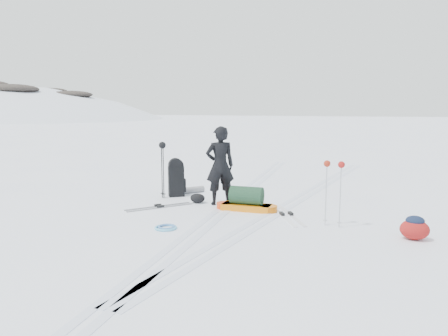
{
  "coord_description": "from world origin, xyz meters",
  "views": [
    {
      "loc": [
        3.26,
        -8.88,
        2.31
      ],
      "look_at": [
        -0.01,
        0.18,
        0.95
      ],
      "focal_mm": 35.0,
      "sensor_mm": 36.0,
      "label": 1
    }
  ],
  "objects_px": {
    "expedition_rucksack": "(178,178)",
    "ski_poles_black": "(162,152)",
    "pulk_sled": "(247,201)",
    "skier": "(220,166)"
  },
  "relations": [
    {
      "from": "skier",
      "to": "expedition_rucksack",
      "type": "height_order",
      "value": "skier"
    },
    {
      "from": "expedition_rucksack",
      "to": "ski_poles_black",
      "type": "distance_m",
      "value": 0.85
    },
    {
      "from": "expedition_rucksack",
      "to": "ski_poles_black",
      "type": "relative_size",
      "value": 0.74
    },
    {
      "from": "pulk_sled",
      "to": "expedition_rucksack",
      "type": "bearing_deg",
      "value": 155.17
    },
    {
      "from": "expedition_rucksack",
      "to": "skier",
      "type": "bearing_deg",
      "value": -56.95
    },
    {
      "from": "skier",
      "to": "expedition_rucksack",
      "type": "distance_m",
      "value": 1.57
    },
    {
      "from": "pulk_sled",
      "to": "ski_poles_black",
      "type": "bearing_deg",
      "value": 165.73
    },
    {
      "from": "skier",
      "to": "ski_poles_black",
      "type": "height_order",
      "value": "skier"
    },
    {
      "from": "expedition_rucksack",
      "to": "pulk_sled",
      "type": "bearing_deg",
      "value": -57.25
    },
    {
      "from": "skier",
      "to": "ski_poles_black",
      "type": "relative_size",
      "value": 1.29
    }
  ]
}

